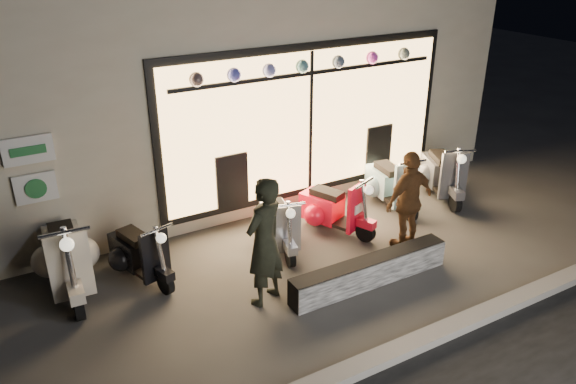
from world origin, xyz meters
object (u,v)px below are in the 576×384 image
graffiti_barrier (370,271)px  man (264,242)px  scooter_silver (278,222)px  scooter_red (329,207)px  woman (409,200)px

graffiti_barrier → man: man is taller
scooter_silver → man: man is taller
scooter_red → woman: (0.73, -1.08, 0.40)m
graffiti_barrier → man: (-1.44, 0.38, 0.69)m
scooter_silver → scooter_red: (0.97, 0.03, 0.01)m
graffiti_barrier → scooter_red: 1.70m
woman → man: bearing=-2.3°
scooter_red → man: 2.29m
scooter_silver → scooter_red: bearing=15.6°
scooter_silver → woman: bearing=-17.8°
graffiti_barrier → woman: woman is taller
scooter_red → man: size_ratio=0.75×
man → woman: bearing=159.5°
scooter_silver → scooter_red: 0.97m
graffiti_barrier → man: size_ratio=1.40×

